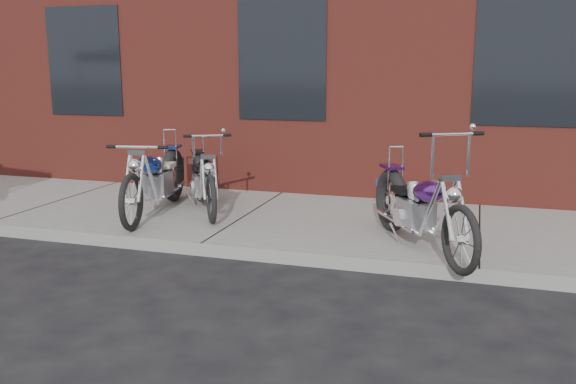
% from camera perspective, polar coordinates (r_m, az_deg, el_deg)
% --- Properties ---
extents(ground, '(120.00, 120.00, 0.00)m').
position_cam_1_polar(ground, '(6.99, -8.15, -5.97)').
color(ground, '#2B2B2C').
rests_on(ground, ground).
extents(sidewalk, '(22.00, 3.00, 0.15)m').
position_cam_1_polar(sidewalk, '(8.29, -3.74, -2.54)').
color(sidewalk, slate).
rests_on(sidewalk, ground).
extents(chopper_purple, '(1.31, 2.10, 1.34)m').
position_cam_1_polar(chopper_purple, '(6.74, 12.21, -1.65)').
color(chopper_purple, black).
rests_on(chopper_purple, sidewalk).
extents(chopper_blue, '(0.72, 2.43, 1.07)m').
position_cam_1_polar(chopper_blue, '(8.40, -12.26, 1.01)').
color(chopper_blue, black).
rests_on(chopper_blue, sidewalk).
extents(chopper_third, '(1.23, 1.92, 1.11)m').
position_cam_1_polar(chopper_third, '(8.52, -7.89, 0.98)').
color(chopper_third, black).
rests_on(chopper_third, sidewalk).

